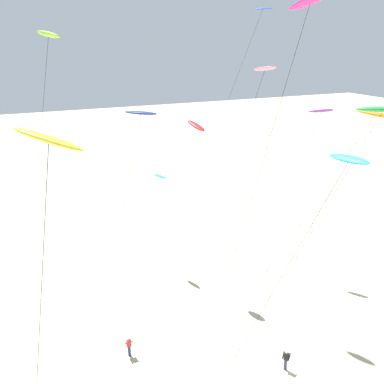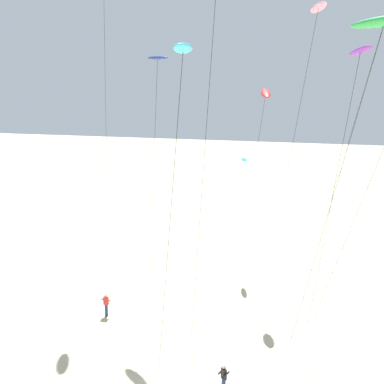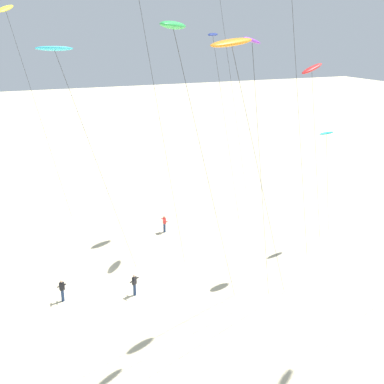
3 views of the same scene
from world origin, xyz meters
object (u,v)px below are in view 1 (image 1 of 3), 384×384
at_px(kite_lime, 48,38).
at_px(kite_magenta, 308,8).
at_px(kite_orange, 375,116).
at_px(kite_cyan, 347,163).
at_px(kite_flyer_nearest, 129,346).
at_px(kite_navy, 140,116).
at_px(kite_pink, 263,74).
at_px(kite_purple, 319,117).
at_px(kite_green, 382,111).
at_px(kite_red, 196,127).
at_px(kite_flyer_middle, 286,360).
at_px(kite_blue, 258,21).
at_px(kite_teal, 160,178).
at_px(kite_yellow, 48,148).

distance_m(kite_lime, kite_magenta, 17.25).
relative_size(kite_orange, kite_cyan, 1.03).
height_order(kite_cyan, kite_flyer_nearest, kite_cyan).
relative_size(kite_navy, kite_pink, 0.86).
height_order(kite_purple, kite_green, kite_green).
bearing_deg(kite_magenta, kite_green, 2.09).
height_order(kite_red, kite_flyer_middle, kite_red).
xyz_separation_m(kite_pink, kite_magenta, (-3.57, -9.41, 4.20)).
height_order(kite_purple, kite_orange, kite_purple).
bearing_deg(kite_blue, kite_orange, -89.58).
xyz_separation_m(kite_orange, kite_flyer_middle, (-8.45, -3.03, -16.73)).
bearing_deg(kite_lime, kite_blue, 17.92).
relative_size(kite_purple, kite_lime, 0.77).
xyz_separation_m(kite_navy, kite_orange, (15.82, -6.52, -0.05)).
relative_size(kite_teal, kite_blue, 0.39).
relative_size(kite_pink, kite_cyan, 1.20).
bearing_deg(kite_yellow, kite_purple, 29.08).
xyz_separation_m(kite_blue, kite_purple, (-2.66, -13.48, -7.39)).
bearing_deg(kite_yellow, kite_blue, 46.96).
bearing_deg(kite_flyer_nearest, kite_navy, 52.34).
bearing_deg(kite_orange, kite_red, 128.31).
xyz_separation_m(kite_teal, kite_flyer_nearest, (-7.14, -12.30, -8.81)).
distance_m(kite_green, kite_flyer_nearest, 24.74).
bearing_deg(kite_orange, kite_yellow, -159.57).
xyz_separation_m(kite_navy, kite_flyer_nearest, (-2.74, -3.55, -16.78)).
bearing_deg(kite_blue, kite_yellow, -133.04).
height_order(kite_green, kite_flyer_nearest, kite_green).
bearing_deg(kite_yellow, kite_flyer_middle, 20.81).
xyz_separation_m(kite_navy, kite_cyan, (6.56, -13.60, -0.65)).
height_order(kite_pink, kite_cyan, kite_pink).
height_order(kite_teal, kite_red, kite_red).
distance_m(kite_pink, kite_orange, 9.07).
distance_m(kite_pink, kite_cyan, 14.83).
bearing_deg(kite_lime, kite_orange, -23.84).
bearing_deg(kite_magenta, kite_blue, 64.91).
xyz_separation_m(kite_magenta, kite_flyer_middle, (0.47, -0.48, -23.53)).
distance_m(kite_red, kite_flyer_nearest, 19.30).
xyz_separation_m(kite_teal, kite_cyan, (2.17, -22.35, 7.31)).
xyz_separation_m(kite_lime, kite_pink, (15.92, -2.54, -2.70)).
xyz_separation_m(kite_flyer_nearest, kite_flyer_middle, (10.11, -6.00, 0.00)).
bearing_deg(kite_cyan, kite_navy, 115.76).
bearing_deg(kite_orange, kite_teal, 126.81).
bearing_deg(kite_green, kite_blue, 84.35).
xyz_separation_m(kite_green, kite_cyan, (-7.30, -4.79, -1.44)).
bearing_deg(kite_lime, kite_flyer_middle, -44.12).
bearing_deg(kite_lime, kite_green, -31.19).
relative_size(kite_orange, kite_magenta, 0.71).
bearing_deg(kite_yellow, kite_lime, 83.20).
bearing_deg(kite_yellow, kite_orange, 20.43).
xyz_separation_m(kite_purple, kite_orange, (2.78, -2.75, 0.37)).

